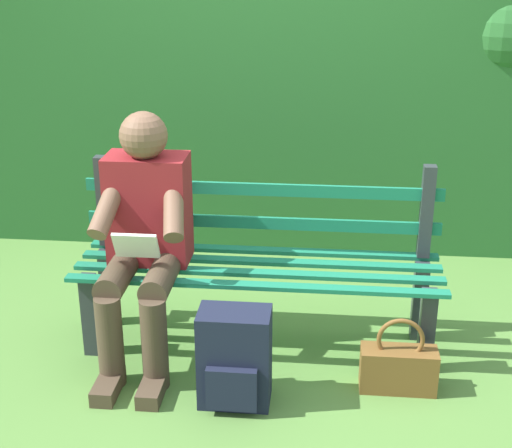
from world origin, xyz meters
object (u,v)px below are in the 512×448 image
at_px(person_seated, 144,234).
at_px(backpack, 235,358).
at_px(handbag, 398,367).
at_px(park_bench, 259,262).

height_order(person_seated, backpack, person_seated).
height_order(person_seated, handbag, person_seated).
xyz_separation_m(park_bench, backpack, (0.05, 0.54, -0.21)).
bearing_deg(person_seated, backpack, 140.73).
xyz_separation_m(person_seated, backpack, (-0.47, 0.38, -0.40)).
distance_m(park_bench, person_seated, 0.58).
distance_m(park_bench, backpack, 0.58).
bearing_deg(handbag, park_bench, -30.10).
distance_m(park_bench, handbag, 0.82).
bearing_deg(park_bench, handbag, 149.90).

